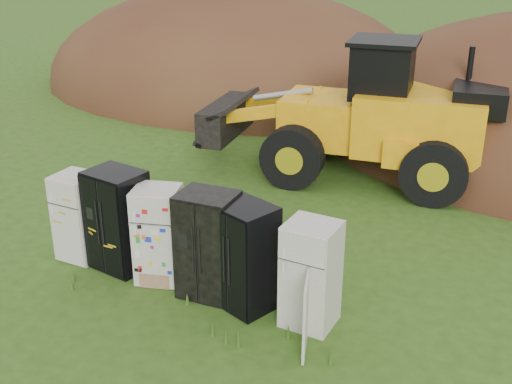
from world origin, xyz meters
TOP-DOWN VIEW (x-y plane):
  - ground at (0.00, 0.00)m, footprint 120.00×120.00m
  - fridge_leftmost at (-2.46, -0.01)m, footprint 0.78×0.75m
  - fridge_black_side at (-1.53, 0.04)m, footprint 1.11×0.93m
  - fridge_sticker at (-0.58, 0.01)m, footprint 1.00×0.96m
  - fridge_dark_mid at (0.49, -0.00)m, footprint 1.05×0.89m
  - fridge_black_right at (1.26, -0.04)m, footprint 1.14×1.04m
  - fridge_open_door at (2.44, -0.01)m, footprint 0.83×0.76m
  - wheel_loader at (0.46, 6.58)m, footprint 7.81×4.20m
  - dirt_mound_left at (-6.90, 13.78)m, footprint 16.21×12.15m

SIDE VIEW (x-z plane):
  - ground at x=0.00m, z-range 0.00..0.00m
  - dirt_mound_left at x=-6.90m, z-range -3.93..3.93m
  - fridge_leftmost at x=-2.46m, z-range 0.00..1.73m
  - fridge_open_door at x=2.44m, z-range 0.00..1.81m
  - fridge_sticker at x=-0.58m, z-range 0.00..1.81m
  - fridge_black_right at x=1.26m, z-range 0.00..1.88m
  - fridge_dark_mid at x=0.49m, z-range 0.00..1.93m
  - fridge_black_side at x=-1.53m, z-range 0.00..1.96m
  - wheel_loader at x=0.46m, z-range 0.00..3.59m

